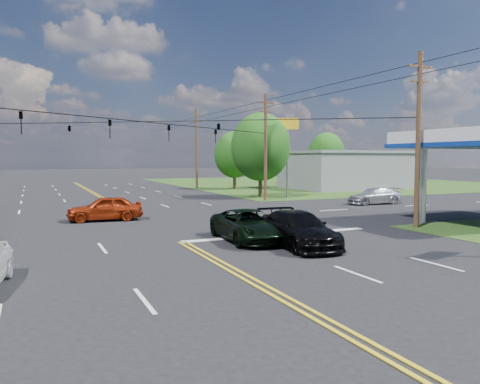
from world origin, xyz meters
name	(u,v)px	position (x,y,z in m)	size (l,w,h in m)	color
ground	(143,221)	(0.00, 12.00, 0.00)	(280.00, 280.00, 0.00)	black
grass_ne	(324,183)	(35.00, 44.00, 0.00)	(46.00, 48.00, 0.03)	#1E3912
stop_bar	(279,235)	(5.00, 4.00, 0.00)	(10.00, 0.50, 0.02)	silver
retail_ne	(346,171)	(30.00, 32.00, 2.20)	(14.00, 10.00, 4.40)	slate
pole_se	(418,138)	(13.00, 3.00, 4.92)	(1.60, 0.28, 9.50)	#42271C
pole_ne	(266,146)	(13.00, 21.00, 4.92)	(1.60, 0.28, 9.50)	#42271C
pole_right_far	(196,147)	(13.00, 40.00, 5.17)	(1.60, 0.28, 10.00)	#42271C
span_wire_signals	(142,122)	(0.00, 12.00, 6.00)	(26.00, 18.00, 1.13)	black
power_lines	(149,72)	(0.00, 10.00, 8.60)	(26.04, 100.00, 0.64)	black
tree_right_a	(260,147)	(14.00, 24.00, 4.87)	(5.70, 5.70, 8.18)	#42271C
tree_right_b	(235,155)	(16.50, 36.00, 4.22)	(4.94, 4.94, 7.09)	#42271C
tree_far_r	(327,153)	(34.00, 42.00, 4.54)	(5.32, 5.32, 7.63)	#42271C
pickup_dkgreen	(249,225)	(2.94, 3.11, 0.72)	(2.38, 5.15, 1.43)	black
suv_black	(298,229)	(4.30, 1.01, 0.75)	(2.11, 5.20, 1.51)	black
sedan_red	(105,208)	(-2.10, 13.00, 0.76)	(1.80, 4.46, 1.52)	maroon
sedan_far	(374,196)	(19.76, 14.46, 0.68)	(1.90, 4.68, 1.36)	#B7B6BB
polesign_ne	(288,136)	(16.34, 22.89, 5.92)	(2.04, 1.05, 7.67)	#A5A5AA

